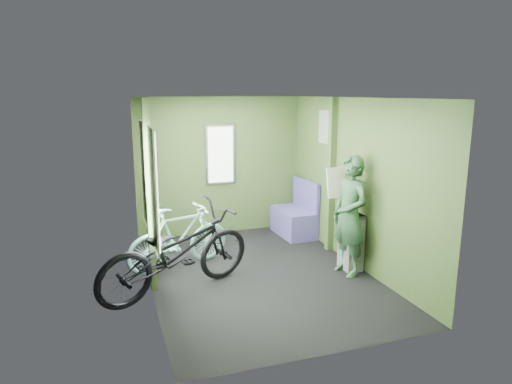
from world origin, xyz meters
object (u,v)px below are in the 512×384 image
bicycle_black (179,293)px  passenger (350,216)px  bench_seat (295,219)px  waste_box (351,241)px  bicycle_mint (180,268)px

bicycle_black → passenger: bearing=-114.3°
passenger → bench_seat: passenger is taller
passenger → waste_box: bearing=131.0°
bicycle_mint → waste_box: waste_box is taller
bicycle_black → bicycle_mint: size_ratio=1.36×
bicycle_mint → bench_seat: bench_seat is taller
waste_box → bench_seat: 1.66m
bicycle_black → bench_seat: 2.83m
waste_box → bench_seat: (-0.11, 1.65, -0.11)m
bicycle_mint → bicycle_black: bearing=152.7°
passenger → bench_seat: 1.86m
waste_box → bench_seat: size_ratio=0.83×
passenger → waste_box: passenger is taller
bicycle_mint → waste_box: size_ratio=1.93×
bicycle_black → bicycle_mint: bicycle_black is taller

